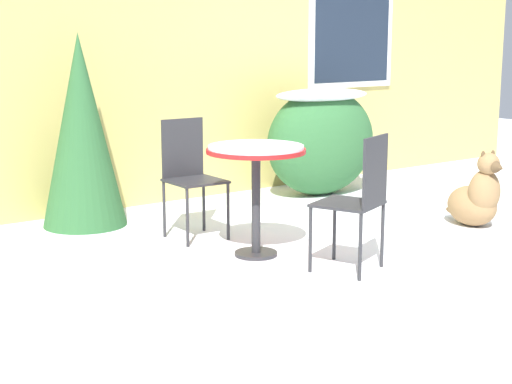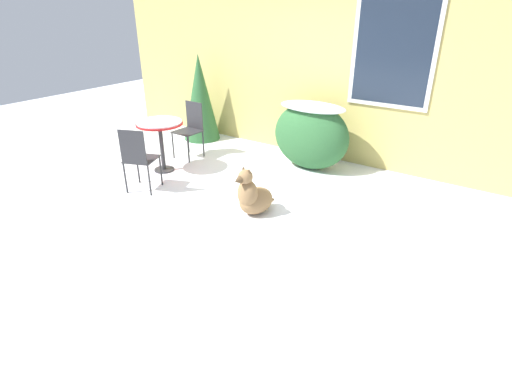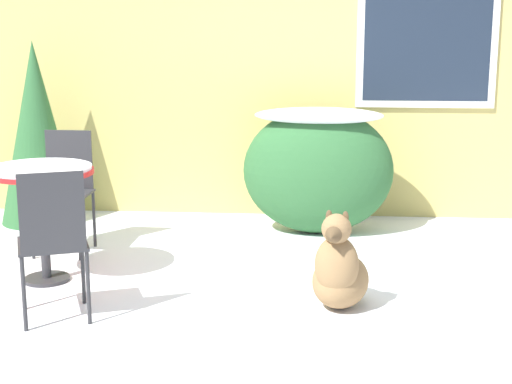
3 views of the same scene
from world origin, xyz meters
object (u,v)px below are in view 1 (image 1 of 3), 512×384
at_px(patio_chair_near_table, 190,173).
at_px(patio_chair_far_side, 358,197).
at_px(patio_table, 256,163).
at_px(dog, 476,199).

height_order(patio_chair_near_table, patio_chair_far_side, same).
bearing_deg(patio_chair_far_side, patio_table, -88.12).
relative_size(patio_chair_near_table, patio_chair_far_side, 1.00).
bearing_deg(dog, patio_chair_far_side, -156.42).
relative_size(patio_table, patio_chair_far_side, 0.87).
bearing_deg(patio_chair_near_table, dog, -26.89).
bearing_deg(patio_chair_near_table, patio_table, -81.97).
height_order(patio_chair_far_side, dog, patio_chair_far_side).
xyz_separation_m(patio_table, patio_chair_far_side, (0.31, -0.70, -0.16)).
bearing_deg(patio_chair_near_table, patio_chair_far_side, -73.29).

